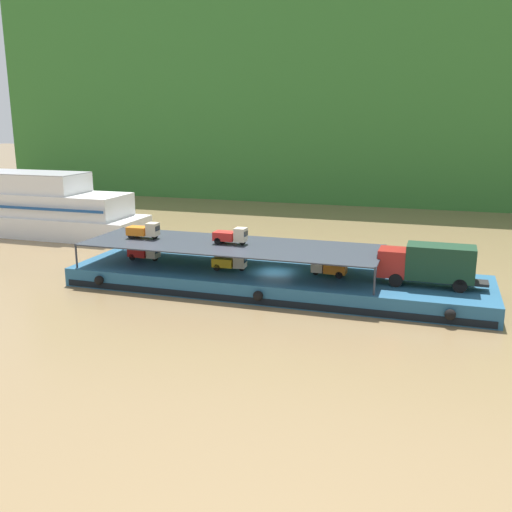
# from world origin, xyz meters

# --- Properties ---
(ground_plane) EXTENTS (400.00, 400.00, 0.00)m
(ground_plane) POSITION_xyz_m (0.00, 0.00, 0.00)
(ground_plane) COLOR olive
(hillside_far_bank) EXTENTS (127.11, 28.71, 34.67)m
(hillside_far_bank) POSITION_xyz_m (0.00, 59.97, 19.53)
(hillside_far_bank) COLOR #33702D
(hillside_far_bank) RESTS_ON ground
(cargo_barge) EXTENTS (33.54, 9.08, 1.50)m
(cargo_barge) POSITION_xyz_m (0.00, -0.02, 0.75)
(cargo_barge) COLOR #23567A
(cargo_barge) RESTS_ON ground
(covered_lorry) EXTENTS (7.88, 2.37, 3.10)m
(covered_lorry) POSITION_xyz_m (11.79, -0.26, 3.19)
(covered_lorry) COLOR maroon
(covered_lorry) RESTS_ON cargo_barge
(cargo_rack) EXTENTS (24.34, 7.69, 2.00)m
(cargo_rack) POSITION_xyz_m (-3.80, 0.00, 3.44)
(cargo_rack) COLOR #2D333D
(cargo_rack) RESTS_ON cargo_barge
(mini_truck_lower_stern) EXTENTS (2.79, 1.29, 1.38)m
(mini_truck_lower_stern) POSITION_xyz_m (-11.86, 0.38, 2.19)
(mini_truck_lower_stern) COLOR red
(mini_truck_lower_stern) RESTS_ON cargo_barge
(mini_truck_lower_aft) EXTENTS (2.79, 1.29, 1.38)m
(mini_truck_lower_aft) POSITION_xyz_m (-3.62, -0.53, 2.19)
(mini_truck_lower_aft) COLOR gold
(mini_truck_lower_aft) RESTS_ON cargo_barge
(mini_truck_lower_mid) EXTENTS (2.75, 1.22, 1.38)m
(mini_truck_lower_mid) POSITION_xyz_m (4.29, 0.19, 2.19)
(mini_truck_lower_mid) COLOR orange
(mini_truck_lower_mid) RESTS_ON cargo_barge
(mini_truck_upper_stern) EXTENTS (2.77, 1.25, 1.38)m
(mini_truck_upper_stern) POSITION_xyz_m (-11.65, 0.02, 4.19)
(mini_truck_upper_stern) COLOR orange
(mini_truck_upper_stern) RESTS_ON cargo_rack
(mini_truck_upper_mid) EXTENTS (2.76, 1.24, 1.38)m
(mini_truck_upper_mid) POSITION_xyz_m (-3.81, 0.22, 4.19)
(mini_truck_upper_mid) COLOR red
(mini_truck_upper_mid) RESTS_ON cargo_rack
(passenger_ferry_upstream) EXTENTS (26.42, 7.15, 7.30)m
(passenger_ferry_upstream) POSITION_xyz_m (-33.24, 13.23, 3.05)
(passenger_ferry_upstream) COLOR silver
(passenger_ferry_upstream) RESTS_ON ground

